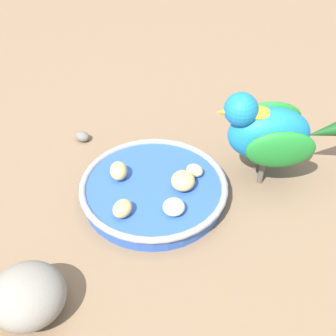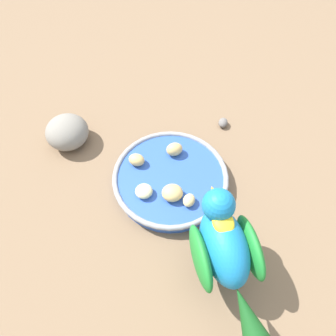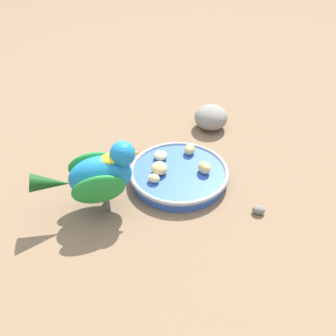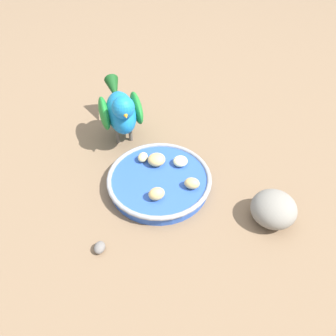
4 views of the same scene
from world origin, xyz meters
The scene contains 10 objects.
ground_plane centered at (0.00, 0.00, 0.00)m, with size 4.00×4.00×0.00m, color #7A6047.
feeding_bowl centered at (-0.02, -0.01, 0.02)m, with size 0.23×0.23×0.03m.
apple_piece_0 centered at (-0.03, 0.05, 0.03)m, with size 0.03×0.02×0.02m, color #E5C67F.
apple_piece_1 centered at (0.04, 0.01, 0.03)m, with size 0.03×0.03×0.02m, color beige.
apple_piece_2 centered at (-0.01, 0.03, 0.04)m, with size 0.04×0.04×0.03m, color tan.
apple_piece_3 centered at (-0.05, -0.06, 0.04)m, with size 0.03×0.03×0.03m, color tan.
apple_piece_4 centered at (0.03, -0.07, 0.04)m, with size 0.03×0.03×0.02m, color tan.
parrot centered at (-0.03, 0.17, 0.09)m, with size 0.12×0.22×0.15m.
rock_large centered at (0.14, -0.19, 0.03)m, with size 0.09×0.09×0.06m, color gray.
pebble_0 centered at (-0.19, -0.11, 0.01)m, with size 0.03×0.02×0.02m, color slate.
Camera 2 is at (0.11, 0.30, 0.55)m, focal length 34.55 mm.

